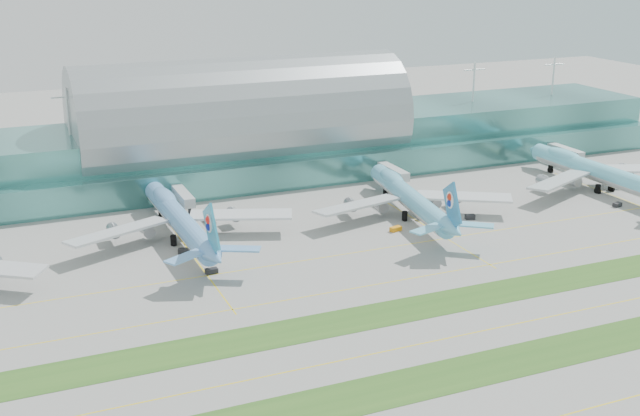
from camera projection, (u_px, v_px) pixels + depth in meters
name	position (u px, v px, depth m)	size (l,w,h in m)	color
ground	(413.00, 313.00, 185.06)	(700.00, 700.00, 0.00)	gray
terminal	(242.00, 137.00, 293.43)	(340.00, 69.10, 36.00)	#3D7A75
grass_strip_near	(481.00, 369.00, 160.53)	(420.00, 12.00, 0.08)	#2D591E
grass_strip_far	(408.00, 309.00, 186.80)	(420.00, 12.00, 0.08)	#2D591E
taxiline_b	(444.00, 339.00, 172.80)	(420.00, 0.35, 0.01)	yellow
taxiline_c	(377.00, 284.00, 200.82)	(420.00, 0.35, 0.01)	yellow
taxiline_d	(341.00, 255.00, 220.08)	(420.00, 0.35, 0.01)	yellow
airliner_b	(179.00, 218.00, 230.03)	(66.35, 75.21, 20.72)	#649FDC
airliner_c	(409.00, 196.00, 250.29)	(64.44, 73.80, 20.35)	#65BCDE
airliner_d	(597.00, 171.00, 278.17)	(68.13, 77.26, 21.28)	#6CD5EE
gse_c	(212.00, 271.00, 207.36)	(3.21, 1.79, 1.32)	black
gse_d	(184.00, 251.00, 221.09)	(3.34, 1.71, 1.32)	black
gse_e	(396.00, 229.00, 238.25)	(3.60, 1.73, 1.34)	orange
gse_f	(470.00, 217.00, 248.58)	(2.90, 1.80, 1.50)	black
gse_g	(617.00, 205.00, 260.68)	(2.88, 1.76, 1.32)	black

